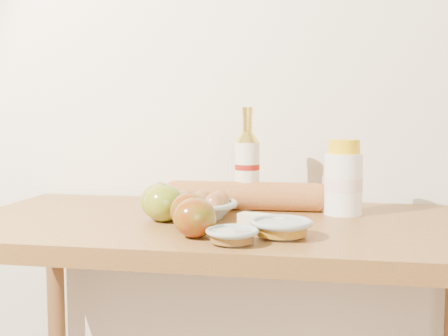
% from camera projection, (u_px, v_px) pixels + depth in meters
% --- Properties ---
extents(back_wall, '(3.50, 0.02, 2.60)m').
position_uv_depth(back_wall, '(247.00, 54.00, 1.54)').
color(back_wall, white).
rests_on(back_wall, ground).
extents(table, '(1.20, 0.60, 0.90)m').
position_uv_depth(table, '(226.00, 273.00, 1.27)').
color(table, '#9C6932').
rests_on(table, ground).
extents(bourbon_bottle, '(0.08, 0.08, 0.25)m').
position_uv_depth(bourbon_bottle, '(247.00, 168.00, 1.40)').
color(bourbon_bottle, '#EFE8CB').
rests_on(bourbon_bottle, table).
extents(cream_bottle, '(0.12, 0.12, 0.18)m').
position_uv_depth(cream_bottle, '(343.00, 180.00, 1.32)').
color(cream_bottle, white).
rests_on(cream_bottle, table).
extents(egg_bowl, '(0.19, 0.19, 0.06)m').
position_uv_depth(egg_bowl, '(201.00, 207.00, 1.28)').
color(egg_bowl, '#97A5A0').
rests_on(egg_bowl, table).
extents(baguette, '(0.42, 0.08, 0.07)m').
position_uv_depth(baguette, '(245.00, 196.00, 1.39)').
color(baguette, '#BE773A').
rests_on(baguette, table).
extents(apple_yellowgreen, '(0.09, 0.09, 0.08)m').
position_uv_depth(apple_yellowgreen, '(164.00, 203.00, 1.24)').
color(apple_yellowgreen, olive).
rests_on(apple_yellowgreen, table).
extents(apple_redgreen_front, '(0.11, 0.11, 0.08)m').
position_uv_depth(apple_redgreen_front, '(195.00, 218.00, 1.08)').
color(apple_redgreen_front, '#960808').
rests_on(apple_redgreen_front, table).
extents(apple_redgreen_right, '(0.11, 0.11, 0.08)m').
position_uv_depth(apple_redgreen_right, '(190.00, 211.00, 1.16)').
color(apple_redgreen_right, '#900807').
rests_on(apple_redgreen_right, table).
extents(sugar_bowl, '(0.10, 0.10, 0.03)m').
position_uv_depth(sugar_bowl, '(232.00, 236.00, 1.03)').
color(sugar_bowl, '#93A19D').
rests_on(sugar_bowl, table).
extents(syrup_bowl, '(0.14, 0.14, 0.03)m').
position_uv_depth(syrup_bowl, '(281.00, 228.00, 1.08)').
color(syrup_bowl, '#929F9B').
rests_on(syrup_bowl, table).
extents(butter_stick, '(0.11, 0.07, 0.03)m').
position_uv_depth(butter_stick, '(263.00, 222.00, 1.16)').
color(butter_stick, beige).
rests_on(butter_stick, table).
extents(apple_extra, '(0.09, 0.09, 0.08)m').
position_uv_depth(apple_extra, '(160.00, 201.00, 1.26)').
color(apple_extra, olive).
rests_on(apple_extra, table).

